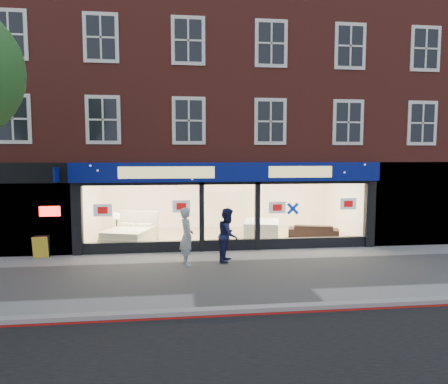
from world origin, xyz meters
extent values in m
plane|color=gray|center=(0.00, 0.00, 0.00)|extent=(120.00, 120.00, 0.00)
cube|color=#8C0A07|center=(0.00, -3.10, 0.01)|extent=(60.00, 0.10, 0.01)
cube|color=gray|center=(0.00, -2.90, 0.06)|extent=(60.00, 0.25, 0.12)
cube|color=tan|center=(0.00, 5.25, 0.05)|extent=(11.00, 4.50, 0.10)
cube|color=maroon|center=(0.00, 7.00, 6.65)|extent=(19.00, 8.00, 6.70)
cube|color=#2D2D30|center=(0.00, 7.00, 10.15)|extent=(19.00, 8.00, 0.30)
cube|color=navy|center=(0.00, 2.88, 2.95)|extent=(11.40, 0.28, 0.70)
cube|color=black|center=(0.00, 3.08, 0.20)|extent=(11.00, 0.18, 0.40)
cube|color=black|center=(-5.50, 3.05, 1.30)|extent=(0.35, 0.30, 2.60)
cube|color=black|center=(5.50, 3.05, 1.30)|extent=(0.35, 0.30, 2.60)
cube|color=white|center=(-3.25, 3.00, 1.45)|extent=(4.20, 0.02, 2.10)
cube|color=white|center=(3.25, 3.00, 1.45)|extent=(4.20, 0.02, 2.10)
cube|color=white|center=(0.00, 3.25, 1.15)|extent=(1.80, 0.02, 2.10)
cube|color=silver|center=(0.00, 7.50, 1.30)|extent=(11.00, 0.20, 2.60)
cube|color=#FFEAC6|center=(0.00, 5.25, 2.60)|extent=(11.00, 4.50, 0.12)
cube|color=black|center=(-7.60, 3.30, 1.65)|extent=(3.80, 0.60, 3.30)
cube|color=#FF140C|center=(-6.40, 2.95, 1.60)|extent=(0.70, 0.04, 0.35)
cube|color=black|center=(7.50, 3.20, 1.65)|extent=(4.00, 0.40, 3.30)
cube|color=silver|center=(-3.85, 4.20, 0.27)|extent=(2.16, 2.34, 0.34)
cube|color=silver|center=(-3.85, 4.20, 0.56)|extent=(2.07, 2.25, 0.24)
cube|color=silver|center=(-3.53, 5.17, 0.68)|extent=(1.67, 0.66, 1.15)
cube|color=silver|center=(-3.97, 4.97, 0.73)|extent=(0.69, 0.49, 0.12)
cube|color=silver|center=(-3.29, 4.74, 0.73)|extent=(0.69, 0.49, 0.12)
cube|color=brown|center=(-4.40, 4.87, 0.38)|extent=(0.54, 0.54, 0.55)
cube|color=white|center=(1.60, 4.79, 0.22)|extent=(1.79, 2.05, 0.23)
cube|color=white|center=(1.60, 4.79, 0.45)|extent=(1.79, 2.05, 0.23)
cube|color=white|center=(1.60, 4.79, 0.68)|extent=(1.79, 2.05, 0.23)
imported|color=black|center=(3.70, 4.31, 0.40)|extent=(2.19, 1.44, 0.60)
cube|color=yellow|center=(-6.66, 2.70, 0.39)|extent=(0.54, 0.38, 0.78)
imported|color=#A8ABB0|center=(-1.66, 1.21, 0.94)|extent=(0.59, 0.77, 1.88)
imported|color=#171A42|center=(-0.27, 1.51, 0.90)|extent=(0.94, 1.05, 1.80)
camera|label=1|loc=(-1.98, -11.57, 3.53)|focal=32.00mm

